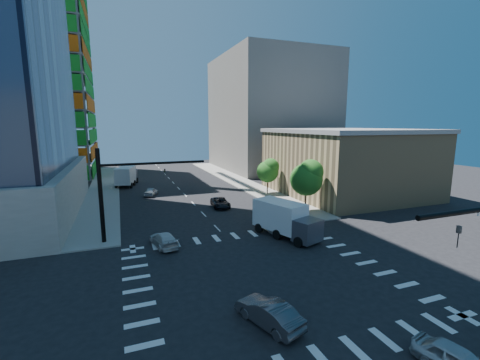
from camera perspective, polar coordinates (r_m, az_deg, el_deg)
name	(u,v)px	position (r m, az deg, el deg)	size (l,w,h in m)	color
ground	(263,275)	(25.43, 4.05, -16.54)	(160.00, 160.00, 0.00)	black
road_markings	(263,275)	(25.43, 4.05, -16.53)	(20.00, 20.00, 0.01)	silver
sidewalk_ne	(236,180)	(65.53, -0.66, -0.02)	(5.00, 60.00, 0.15)	gray
sidewalk_nw	(104,189)	(61.74, -23.02, -1.43)	(5.00, 60.00, 0.15)	gray
construction_building	(23,61)	(85.51, -34.14, 17.17)	(25.16, 34.50, 70.60)	gray
commercial_building	(346,162)	(55.27, 18.28, 3.13)	(20.50, 22.50, 10.60)	tan
bg_building_ne	(269,114)	(84.10, 5.22, 11.64)	(24.00, 30.00, 28.00)	slate
signal_mast_nw	(117,186)	(32.66, -21.00, -1.04)	(10.20, 0.40, 9.00)	black
tree_south	(308,177)	(41.64, 11.93, 0.50)	(4.16, 4.16, 6.82)	#382316
tree_north	(269,170)	(52.25, 5.10, 1.76)	(3.54, 3.52, 5.78)	#382316
car_nb_far	(220,203)	(44.50, -3.52, -4.02)	(2.14, 4.65, 1.29)	black
car_sb_near	(164,239)	(31.39, -13.36, -10.25)	(1.82, 4.48, 1.30)	silver
car_sb_mid	(151,192)	(53.52, -15.55, -1.99)	(1.55, 3.86, 1.32)	#B8BCC0
car_sb_cross	(269,313)	(19.80, 5.12, -22.47)	(1.52, 4.37, 1.44)	#4A494E
box_truck_near	(288,222)	(32.94, 8.45, -7.47)	(4.88, 7.24, 3.50)	black
box_truck_far	(127,177)	(63.68, -19.45, 0.50)	(4.43, 7.30, 3.57)	black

